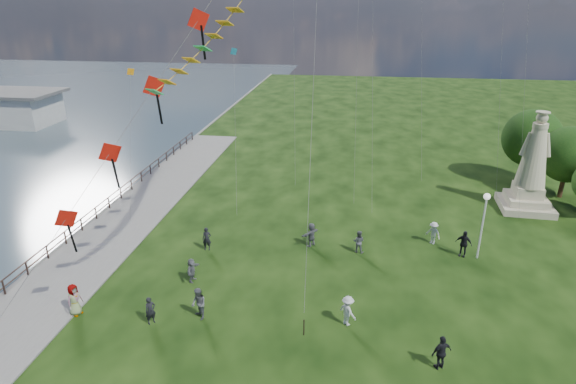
% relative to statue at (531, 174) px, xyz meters
% --- Properties ---
extents(waterfront, '(200.00, 200.00, 1.51)m').
position_rel_statue_xyz_m(waterfront, '(-31.21, -11.74, -2.98)').
color(waterfront, '#2E3A45').
rests_on(waterfront, ground).
extents(statue, '(3.99, 3.99, 7.73)m').
position_rel_statue_xyz_m(statue, '(0.00, 0.00, 0.00)').
color(statue, '#C4B994').
rests_on(statue, ground).
extents(lamppost, '(0.41, 0.41, 4.43)m').
position_rel_statue_xyz_m(lamppost, '(-5.39, -8.62, 0.28)').
color(lamppost, silver).
rests_on(lamppost, ground).
extents(tree_row, '(6.83, 11.43, 6.58)m').
position_rel_statue_xyz_m(tree_row, '(2.89, 4.00, 0.81)').
color(tree_row, '#382314').
rests_on(tree_row, ground).
extents(person_0, '(0.63, 0.64, 1.49)m').
position_rel_statue_xyz_m(person_0, '(-23.25, -17.88, -2.18)').
color(person_0, black).
rests_on(person_0, ground).
extents(person_1, '(0.94, 0.98, 1.74)m').
position_rel_statue_xyz_m(person_1, '(-20.96, -17.16, -2.05)').
color(person_1, '#595960').
rests_on(person_1, ground).
extents(person_2, '(1.14, 1.13, 1.64)m').
position_rel_statue_xyz_m(person_2, '(-13.40, -16.59, -2.10)').
color(person_2, silver).
rests_on(person_2, ground).
extents(person_3, '(1.12, 0.92, 1.70)m').
position_rel_statue_xyz_m(person_3, '(-9.22, -19.12, -2.07)').
color(person_3, black).
rests_on(person_3, ground).
extents(person_5, '(0.71, 1.40, 1.46)m').
position_rel_statue_xyz_m(person_5, '(-22.46, -13.80, -2.19)').
color(person_5, '#595960').
rests_on(person_5, ground).
extents(person_6, '(0.63, 0.46, 1.57)m').
position_rel_statue_xyz_m(person_6, '(-22.73, -10.01, -2.13)').
color(person_6, black).
rests_on(person_6, ground).
extents(person_7, '(0.82, 0.59, 1.53)m').
position_rel_statue_xyz_m(person_7, '(-12.91, -8.93, -2.15)').
color(person_7, '#595960').
rests_on(person_7, ground).
extents(person_8, '(1.12, 1.04, 1.57)m').
position_rel_statue_xyz_m(person_8, '(-7.96, -7.01, -2.13)').
color(person_8, silver).
rests_on(person_8, ground).
extents(person_9, '(1.16, 0.92, 1.77)m').
position_rel_statue_xyz_m(person_9, '(-6.30, -8.49, -2.03)').
color(person_9, black).
rests_on(person_9, ground).
extents(person_10, '(0.76, 0.98, 1.78)m').
position_rel_statue_xyz_m(person_10, '(-27.43, -17.74, -2.03)').
color(person_10, '#595960').
rests_on(person_10, ground).
extents(person_11, '(1.43, 1.61, 1.64)m').
position_rel_statue_xyz_m(person_11, '(-16.02, -8.46, -2.10)').
color(person_11, '#595960').
rests_on(person_11, ground).
extents(red_kite_train, '(12.96, 9.35, 20.44)m').
position_rel_statue_xyz_m(red_kite_train, '(-21.64, -16.12, 9.77)').
color(red_kite_train, black).
rests_on(red_kite_train, ground).
extents(small_kites, '(29.98, 17.04, 32.45)m').
position_rel_statue_xyz_m(small_kites, '(-13.53, 3.10, 12.17)').
color(small_kites, '#166988').
rests_on(small_kites, ground).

